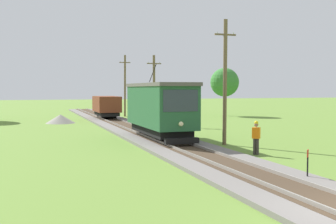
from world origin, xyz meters
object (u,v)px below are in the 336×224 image
at_px(red_tram, 160,108).
at_px(track_worker, 256,136).
at_px(freight_car, 107,106).
at_px(tree_right_near, 225,82).
at_px(utility_pole_mid, 154,89).
at_px(trackside_signal_marker, 308,163).
at_px(utility_pole_near_tram, 225,81).
at_px(utility_pole_far, 125,85).
at_px(gravel_pile, 60,119).

bearing_deg(red_tram, track_worker, -67.29).
bearing_deg(freight_car, tree_right_near, 8.20).
bearing_deg(utility_pole_mid, trackside_signal_marker, -93.58).
height_order(trackside_signal_marker, tree_right_near, tree_right_near).
relative_size(utility_pole_near_tram, utility_pole_mid, 1.15).
xyz_separation_m(utility_pole_near_tram, utility_pole_far, (0.00, 27.87, -0.00)).
bearing_deg(track_worker, gravel_pile, -110.86).
bearing_deg(red_tram, trackside_signal_marker, -82.98).
bearing_deg(freight_car, utility_pole_mid, -67.41).
height_order(red_tram, utility_pole_mid, utility_pole_mid).
distance_m(red_tram, tree_right_near, 27.08).
bearing_deg(red_tram, utility_pole_far, 82.62).
distance_m(utility_pole_near_tram, trackside_signal_marker, 10.76).
bearing_deg(freight_car, track_worker, -83.64).
relative_size(freight_car, gravel_pile, 1.76).
bearing_deg(track_worker, tree_right_near, -152.97).
bearing_deg(track_worker, trackside_signal_marker, 37.49).
bearing_deg(freight_car, utility_pole_far, 57.13).
xyz_separation_m(freight_car, track_worker, (3.01, -26.98, -0.57)).
xyz_separation_m(utility_pole_near_tram, utility_pole_mid, (0.00, 15.17, -0.49)).
relative_size(freight_car, track_worker, 2.91).
bearing_deg(trackside_signal_marker, gravel_pile, 102.77).
relative_size(red_tram, track_worker, 4.79).
distance_m(freight_car, utility_pole_mid, 8.57).
xyz_separation_m(utility_pole_far, tree_right_near, (12.38, -2.73, 0.36)).
bearing_deg(track_worker, utility_pole_mid, -130.30).
xyz_separation_m(freight_car, tree_right_near, (15.59, 2.25, 2.72)).
height_order(utility_pole_mid, gravel_pile, utility_pole_mid).
xyz_separation_m(trackside_signal_marker, track_worker, (1.38, 6.04, 0.32)).
bearing_deg(utility_pole_near_tram, utility_pole_far, 90.00).
relative_size(freight_car, tree_right_near, 0.85).
xyz_separation_m(freight_car, utility_pole_far, (3.21, 4.97, 2.36)).
xyz_separation_m(red_tram, gravel_pile, (-5.19, 16.87, -1.75)).
relative_size(gravel_pile, track_worker, 1.65).
bearing_deg(gravel_pile, utility_pole_mid, -29.67).
bearing_deg(freight_car, trackside_signal_marker, -87.17).
xyz_separation_m(trackside_signal_marker, gravel_pile, (-6.82, 30.09, -0.23)).
distance_m(utility_pole_far, gravel_pile, 12.06).
bearing_deg(gravel_pile, track_worker, -71.18).
height_order(red_tram, utility_pole_near_tram, utility_pole_near_tram).
height_order(red_tram, trackside_signal_marker, red_tram).
bearing_deg(utility_pole_far, gravel_pile, -136.71).
distance_m(utility_pole_far, trackside_signal_marker, 38.17).
distance_m(utility_pole_near_tram, track_worker, 5.04).
distance_m(red_tram, utility_pole_mid, 12.56).
bearing_deg(tree_right_near, track_worker, -113.29).
bearing_deg(red_tram, gravel_pile, 107.11).
bearing_deg(utility_pole_near_tram, red_tram, 136.12).
distance_m(utility_pole_near_tram, gravel_pile, 21.93).
distance_m(trackside_signal_marker, track_worker, 6.21).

